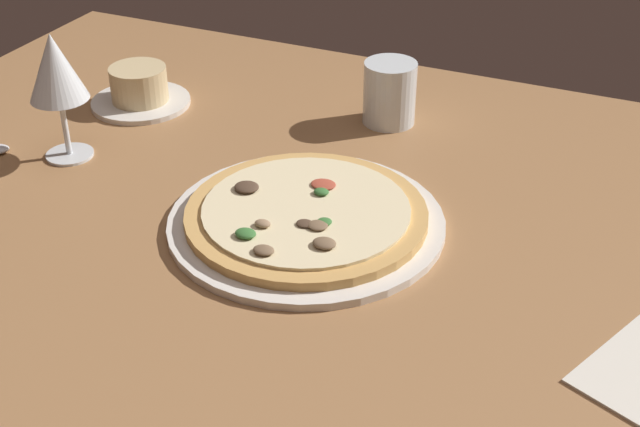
# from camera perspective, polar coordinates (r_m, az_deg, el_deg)

# --- Properties ---
(dining_table) EXTENTS (1.50, 1.10, 0.04)m
(dining_table) POSITION_cam_1_polar(r_m,az_deg,el_deg) (1.03, 0.91, -2.94)
(dining_table) COLOR #996B42
(dining_table) RESTS_ON ground
(pizza_main) EXTENTS (0.33, 0.33, 0.03)m
(pizza_main) POSITION_cam_1_polar(r_m,az_deg,el_deg) (1.05, -0.91, -0.27)
(pizza_main) COLOR silver
(pizza_main) RESTS_ON dining_table
(ramekin_on_saucer) EXTENTS (0.15, 0.15, 0.06)m
(ramekin_on_saucer) POSITION_cam_1_polar(r_m,az_deg,el_deg) (1.37, -11.63, 7.87)
(ramekin_on_saucer) COLOR silver
(ramekin_on_saucer) RESTS_ON dining_table
(wine_glass_far) EXTENTS (0.08, 0.08, 0.18)m
(wine_glass_far) POSITION_cam_1_polar(r_m,az_deg,el_deg) (1.20, -16.79, 8.88)
(wine_glass_far) COLOR silver
(wine_glass_far) RESTS_ON dining_table
(water_glass) EXTENTS (0.08, 0.08, 0.09)m
(water_glass) POSITION_cam_1_polar(r_m,az_deg,el_deg) (1.29, 4.53, 7.55)
(water_glass) COLOR silver
(water_glass) RESTS_ON dining_table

